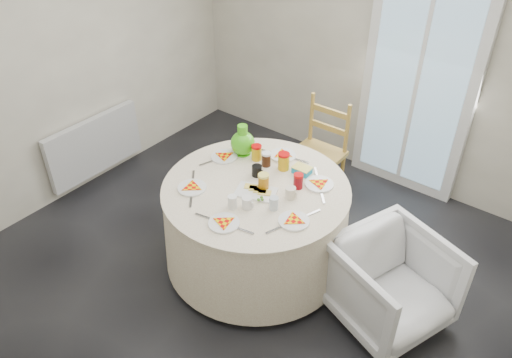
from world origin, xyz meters
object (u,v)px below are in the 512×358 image
Objects in this scene: armchair at (392,277)px; green_pitcher at (243,138)px; table at (256,224)px; wooden_chair at (317,154)px; radiator at (95,146)px.

green_pitcher is at bearing 103.62° from armchair.
table is 1.47× the size of wooden_chair.
green_pitcher reaches higher than wooden_chair.
table is 1.01m from wooden_chair.
wooden_chair is (-0.09, 1.00, 0.09)m from table.
wooden_chair is at bearing 95.12° from table.
radiator is 4.05× the size of green_pitcher.
radiator is 0.71× the size of table.
armchair is at bearing -28.43° from green_pitcher.
wooden_chair reaches higher than table.
wooden_chair is at bearing 30.04° from radiator.
table is at bearing 116.75° from armchair.
table is (1.89, 0.04, -0.01)m from radiator.
table is at bearing -85.13° from wooden_chair.
green_pitcher reaches higher than radiator.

